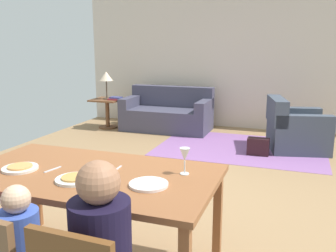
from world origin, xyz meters
TOP-DOWN VIEW (x-y plane):
  - ground_plane at (0.00, 0.52)m, footprint 6.47×6.24m
  - back_wall at (0.00, 3.69)m, footprint 6.47×0.10m
  - dining_table at (-0.27, -1.53)m, footprint 1.78×0.98m
  - plate_near_man at (-0.76, -1.65)m, footprint 0.25×0.25m
  - pizza_near_man at (-0.76, -1.65)m, footprint 0.17×0.17m
  - plate_near_child at (-0.27, -1.71)m, footprint 0.25×0.25m
  - pizza_near_child at (-0.27, -1.71)m, footprint 0.17×0.17m
  - plate_near_woman at (0.22, -1.63)m, footprint 0.25×0.25m
  - wine_glass at (0.37, -1.35)m, footprint 0.07×0.07m
  - fork at (-0.54, -1.58)m, footprint 0.05×0.15m
  - knife at (-0.11, -1.43)m, footprint 0.02×0.17m
  - area_rug at (0.27, 2.14)m, footprint 2.60×1.80m
  - couch at (-1.29, 2.99)m, footprint 1.67×0.86m
  - armchair at (1.06, 2.32)m, footprint 1.03×1.02m
  - side_table at (-2.47, 2.74)m, footprint 0.56×0.56m
  - table_lamp at (-2.47, 2.74)m, footprint 0.26×0.26m
  - book_lower at (-2.27, 2.68)m, footprint 0.22×0.16m
  - book_upper at (-2.25, 2.70)m, footprint 0.22×0.16m
  - handbag at (0.57, 1.84)m, footprint 0.32×0.16m

SIDE VIEW (x-z plane):
  - ground_plane at x=0.00m, z-range -0.02..0.00m
  - area_rug at x=0.27m, z-range 0.00..0.01m
  - handbag at x=0.57m, z-range 0.00..0.26m
  - couch at x=-1.29m, z-range -0.11..0.71m
  - armchair at x=1.06m, z-range -0.09..0.73m
  - side_table at x=-2.47m, z-range 0.09..0.67m
  - book_lower at x=-2.27m, z-range 0.58..0.61m
  - book_upper at x=-2.25m, z-range 0.61..0.64m
  - dining_table at x=-0.27m, z-range 0.31..1.07m
  - fork at x=-0.54m, z-range 0.76..0.77m
  - knife at x=-0.11m, z-range 0.76..0.77m
  - plate_near_man at x=-0.76m, z-range 0.76..0.78m
  - plate_near_child at x=-0.27m, z-range 0.76..0.78m
  - plate_near_woman at x=0.22m, z-range 0.76..0.78m
  - pizza_near_man at x=-0.76m, z-range 0.78..0.79m
  - pizza_near_child at x=-0.27m, z-range 0.78..0.79m
  - wine_glass at x=0.37m, z-range 0.80..0.99m
  - table_lamp at x=-2.47m, z-range 0.74..1.28m
  - back_wall at x=0.00m, z-range 0.00..2.70m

